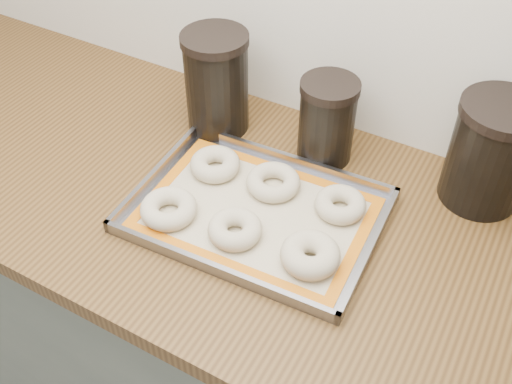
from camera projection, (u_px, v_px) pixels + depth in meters
The scene contains 13 objects.
cabinet at pixel (289, 358), 1.44m from camera, with size 3.00×0.65×0.86m, color slate.
countertop at pixel (299, 232), 1.13m from camera, with size 3.06×0.68×0.04m, color brown.
baking_tray at pixel (256, 212), 1.13m from camera, with size 0.48×0.35×0.03m.
baking_mat at pixel (256, 213), 1.13m from camera, with size 0.43×0.31×0.00m.
bagel_front_left at pixel (169, 209), 1.12m from camera, with size 0.11×0.11×0.04m, color beige.
bagel_front_mid at pixel (235, 229), 1.08m from camera, with size 0.10×0.10×0.04m, color beige.
bagel_front_right at pixel (310, 255), 1.03m from camera, with size 0.11×0.11×0.04m, color beige.
bagel_back_left at pixel (215, 164), 1.21m from camera, with size 0.10×0.10×0.04m, color beige.
bagel_back_mid at pixel (273, 182), 1.17m from camera, with size 0.11×0.11×0.03m, color beige.
bagel_back_right at pixel (340, 204), 1.13m from camera, with size 0.10×0.10×0.03m, color beige.
canister_left at pixel (217, 83), 1.26m from camera, with size 0.14×0.14×0.22m.
canister_mid at pixel (327, 121), 1.20m from camera, with size 0.12×0.12×0.18m.
canister_right at pixel (491, 153), 1.10m from camera, with size 0.16×0.16×0.21m.
Camera 1 is at (0.30, 0.97, 1.72)m, focal length 42.00 mm.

